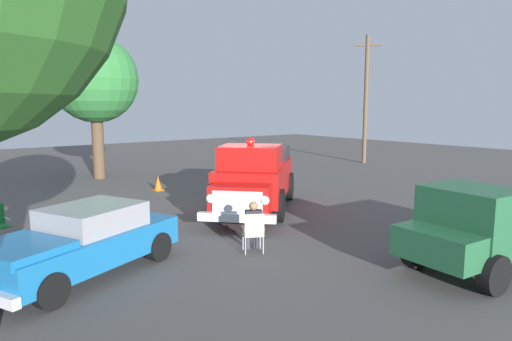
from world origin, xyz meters
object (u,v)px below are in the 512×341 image
(oak_tree_right, at_px, (95,81))
(lawn_chair_near_truck, at_px, (254,230))
(parked_pickup, at_px, (494,224))
(spectator_seated, at_px, (253,224))
(utility_pole, at_px, (366,98))
(classic_hot_rod, at_px, (81,241))
(traffic_cone, at_px, (158,183))
(vintage_fire_truck, at_px, (255,176))

(oak_tree_right, bearing_deg, lawn_chair_near_truck, 176.06)
(parked_pickup, relative_size, spectator_seated, 3.82)
(spectator_seated, bearing_deg, parked_pickup, -138.67)
(lawn_chair_near_truck, distance_m, utility_pole, 19.41)
(classic_hot_rod, xyz_separation_m, utility_pole, (8.76, -20.14, 3.34))
(lawn_chair_near_truck, distance_m, traffic_cone, 9.33)
(classic_hot_rod, relative_size, utility_pole, 0.60)
(spectator_seated, xyz_separation_m, traffic_cone, (9.03, -1.77, -0.39))
(oak_tree_right, bearing_deg, spectator_seated, 176.30)
(spectator_seated, distance_m, utility_pole, 19.28)
(oak_tree_right, height_order, traffic_cone, oak_tree_right)
(lawn_chair_near_truck, xyz_separation_m, oak_tree_right, (13.95, -0.96, 4.22))
(lawn_chair_near_truck, distance_m, oak_tree_right, 14.60)
(spectator_seated, height_order, oak_tree_right, oak_tree_right)
(vintage_fire_truck, xyz_separation_m, lawn_chair_near_truck, (-3.72, 2.90, -0.61))
(vintage_fire_truck, distance_m, lawn_chair_near_truck, 4.76)
(vintage_fire_truck, xyz_separation_m, oak_tree_right, (10.23, 1.94, 3.61))
(classic_hot_rod, xyz_separation_m, lawn_chair_near_truck, (-1.10, -3.78, -0.16))
(traffic_cone, bearing_deg, oak_tree_right, 10.36)
(parked_pickup, bearing_deg, lawn_chair_near_truck, 42.64)
(vintage_fire_truck, height_order, oak_tree_right, oak_tree_right)
(classic_hot_rod, height_order, traffic_cone, classic_hot_rod)
(classic_hot_rod, height_order, spectator_seated, classic_hot_rod)
(spectator_seated, height_order, traffic_cone, spectator_seated)
(vintage_fire_truck, xyz_separation_m, traffic_cone, (5.42, 1.06, -0.89))
(lawn_chair_near_truck, height_order, utility_pole, utility_pole)
(oak_tree_right, bearing_deg, parked_pickup, -171.33)
(spectator_seated, bearing_deg, lawn_chair_near_truck, 150.30)
(vintage_fire_truck, height_order, traffic_cone, vintage_fire_truck)
(vintage_fire_truck, relative_size, traffic_cone, 9.17)
(parked_pickup, distance_m, traffic_cone, 13.31)
(lawn_chair_near_truck, relative_size, traffic_cone, 1.61)
(vintage_fire_truck, relative_size, utility_pole, 0.74)
(lawn_chair_near_truck, height_order, traffic_cone, lawn_chair_near_truck)
(spectator_seated, distance_m, traffic_cone, 9.21)
(classic_hot_rod, bearing_deg, oak_tree_right, -20.26)
(lawn_chair_near_truck, relative_size, oak_tree_right, 0.15)
(parked_pickup, xyz_separation_m, utility_pole, (13.88, -12.65, 3.10))
(classic_hot_rod, relative_size, parked_pickup, 0.96)
(spectator_seated, bearing_deg, classic_hot_rod, 75.65)
(vintage_fire_truck, relative_size, lawn_chair_near_truck, 5.71)
(classic_hot_rod, xyz_separation_m, spectator_seated, (-0.98, -3.85, -0.05))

